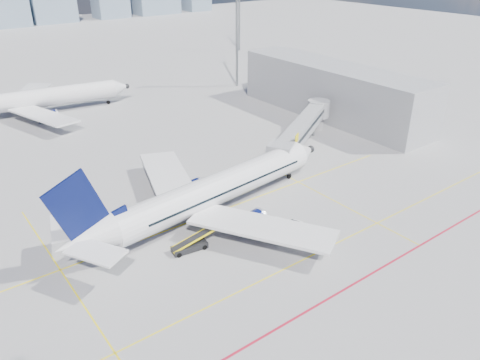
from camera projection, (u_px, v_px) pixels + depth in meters
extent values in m
plane|color=gray|center=(257.00, 240.00, 53.88)|extent=(420.00, 420.00, 0.00)
cube|color=yellow|center=(218.00, 212.00, 59.60)|extent=(60.00, 0.18, 0.01)
cube|color=yellow|center=(293.00, 265.00, 49.59)|extent=(80.00, 0.15, 0.01)
cube|color=yellow|center=(329.00, 198.00, 62.84)|extent=(0.15, 28.00, 0.01)
cube|color=yellow|center=(60.00, 270.00, 48.83)|extent=(0.15, 30.00, 0.01)
cube|color=maroon|center=(335.00, 295.00, 45.30)|extent=(90.00, 0.25, 0.01)
cube|color=#94979D|center=(302.00, 129.00, 75.66)|extent=(20.84, 13.93, 2.60)
cube|color=black|center=(302.00, 127.00, 75.57)|extent=(20.52, 13.82, 0.55)
cube|color=#94979D|center=(281.00, 154.00, 66.48)|extent=(4.49, 4.56, 3.00)
cube|color=black|center=(291.00, 164.00, 72.02)|extent=(2.20, 1.00, 0.70)
cylinder|color=slate|center=(291.00, 155.00, 71.42)|extent=(0.56, 0.56, 2.70)
cylinder|color=slate|center=(314.00, 125.00, 82.92)|extent=(0.60, 0.60, 3.90)
cylinder|color=#94979D|center=(319.00, 109.00, 85.09)|extent=(4.00, 4.00, 3.00)
cylinder|color=gray|center=(318.00, 119.00, 85.96)|extent=(2.40, 2.40, 3.90)
cube|color=yellow|center=(297.00, 138.00, 67.04)|extent=(1.26, 0.82, 1.20)
cube|color=#94979D|center=(333.00, 91.00, 91.77)|extent=(10.00, 42.00, 10.00)
cube|color=black|center=(316.00, 95.00, 89.18)|extent=(0.25, 40.00, 4.50)
cylinder|color=slate|center=(237.00, 33.00, 108.08)|extent=(0.56, 0.56, 25.00)
cylinder|color=slate|center=(239.00, 10.00, 147.64)|extent=(0.56, 0.56, 25.00)
cube|color=slate|center=(53.00, 7.00, 206.61)|extent=(18.50, 11.12, 12.83)
cylinder|color=silver|center=(219.00, 188.00, 58.39)|extent=(30.04, 7.28, 3.87)
cone|color=silver|center=(305.00, 152.00, 68.68)|extent=(4.00, 4.26, 3.87)
sphere|color=black|center=(311.00, 149.00, 69.54)|extent=(1.21, 1.21, 1.09)
cone|color=silver|center=(84.00, 240.00, 46.99)|extent=(6.76, 4.58, 3.87)
cube|color=black|center=(299.00, 151.00, 67.64)|extent=(1.65, 1.65, 0.45)
cube|color=silver|center=(168.00, 176.00, 63.74)|extent=(9.83, 17.18, 0.57)
cube|color=silver|center=(262.00, 227.00, 52.15)|extent=(12.80, 16.74, 0.57)
cylinder|color=#080F3C|center=(189.00, 190.00, 62.84)|extent=(3.81, 2.68, 2.28)
cylinder|color=#080F3C|center=(249.00, 222.00, 55.37)|extent=(3.81, 2.68, 2.28)
cylinder|color=silver|center=(200.00, 185.00, 64.01)|extent=(0.62, 2.37, 2.34)
cylinder|color=silver|center=(260.00, 217.00, 56.54)|extent=(0.62, 2.37, 2.34)
cube|color=#080F3C|center=(79.00, 210.00, 45.46)|extent=(6.80, 1.10, 8.47)
cube|color=#080F3C|center=(104.00, 222.00, 48.00)|extent=(5.60, 0.94, 2.14)
cube|color=silver|center=(66.00, 226.00, 48.65)|extent=(4.35, 6.15, 0.22)
cube|color=silver|center=(96.00, 252.00, 44.53)|extent=(5.28, 6.31, 0.22)
cylinder|color=slate|center=(289.00, 173.00, 67.73)|extent=(0.31, 0.31, 1.80)
cylinder|color=black|center=(289.00, 176.00, 67.96)|extent=(0.79, 0.37, 0.76)
cylinder|color=slate|center=(201.00, 201.00, 60.56)|extent=(0.35, 0.35, 1.60)
cylinder|color=black|center=(201.00, 203.00, 60.70)|extent=(1.07, 0.76, 1.00)
cylinder|color=slate|center=(228.00, 215.00, 57.21)|extent=(0.35, 0.35, 1.60)
cylinder|color=black|center=(228.00, 217.00, 57.35)|extent=(1.07, 0.76, 1.00)
cube|color=black|center=(212.00, 179.00, 59.80)|extent=(24.28, 2.91, 0.26)
cube|color=black|center=(233.00, 189.00, 57.32)|extent=(24.28, 2.91, 0.26)
cylinder|color=silver|center=(43.00, 98.00, 93.41)|extent=(28.73, 7.26, 3.70)
cone|color=silver|center=(121.00, 87.00, 100.49)|extent=(3.86, 4.11, 3.70)
sphere|color=black|center=(127.00, 86.00, 101.08)|extent=(1.17, 1.17, 1.04)
cube|color=black|center=(115.00, 85.00, 99.71)|extent=(1.59, 1.59, 0.43)
cube|color=silver|center=(30.00, 93.00, 99.88)|extent=(12.36, 15.97, 0.55)
cube|color=silver|center=(43.00, 116.00, 86.59)|extent=(9.26, 16.43, 0.55)
cylinder|color=#080F3C|center=(38.00, 102.00, 98.46)|extent=(3.67, 2.60, 2.18)
cylinder|color=#080F3C|center=(47.00, 116.00, 89.90)|extent=(3.67, 2.60, 2.18)
cylinder|color=silver|center=(47.00, 100.00, 99.27)|extent=(0.61, 2.27, 2.24)
cylinder|color=silver|center=(57.00, 115.00, 90.70)|extent=(0.61, 2.27, 2.24)
cylinder|color=black|center=(38.00, 108.00, 96.16)|extent=(1.07, 0.77, 1.00)
cylinder|color=black|center=(42.00, 115.00, 92.32)|extent=(1.07, 0.77, 1.00)
cylinder|color=black|center=(108.00, 102.00, 100.40)|extent=(0.79, 0.37, 0.76)
cube|color=silver|center=(295.00, 227.00, 55.35)|extent=(2.35, 1.81, 0.76)
cube|color=silver|center=(294.00, 224.00, 54.81)|extent=(1.27, 1.35, 0.57)
cube|color=black|center=(294.00, 223.00, 54.72)|extent=(1.17, 1.28, 0.33)
cylinder|color=black|center=(296.00, 233.00, 54.64)|extent=(0.57, 0.38, 0.53)
cylinder|color=black|center=(288.00, 231.00, 55.13)|extent=(0.57, 0.38, 0.53)
cylinder|color=black|center=(302.00, 227.00, 55.79)|extent=(0.57, 0.38, 0.53)
cylinder|color=black|center=(294.00, 225.00, 56.28)|extent=(0.57, 0.38, 0.53)
cube|color=black|center=(275.00, 235.00, 54.32)|extent=(3.56, 2.61, 0.16)
cube|color=silver|center=(272.00, 232.00, 53.33)|extent=(1.82, 1.80, 1.40)
cube|color=silver|center=(278.00, 225.00, 54.60)|extent=(1.82, 1.80, 1.40)
cylinder|color=black|center=(275.00, 242.00, 53.12)|extent=(0.32, 0.23, 0.29)
cylinder|color=black|center=(265.00, 239.00, 53.68)|extent=(0.32, 0.23, 0.29)
cylinder|color=black|center=(284.00, 232.00, 55.09)|extent=(0.32, 0.23, 0.29)
cylinder|color=black|center=(275.00, 229.00, 55.65)|extent=(0.32, 0.23, 0.29)
cube|color=black|center=(190.00, 247.00, 51.82)|extent=(4.15, 1.96, 0.67)
cube|color=black|center=(195.00, 238.00, 51.71)|extent=(5.78, 1.73, 1.75)
cube|color=yellow|center=(193.00, 235.00, 52.12)|extent=(5.69, 0.86, 1.83)
cube|color=yellow|center=(197.00, 240.00, 51.30)|extent=(5.69, 0.86, 1.83)
cylinder|color=black|center=(179.00, 255.00, 50.70)|extent=(0.60, 0.30, 0.57)
cylinder|color=black|center=(175.00, 249.00, 51.74)|extent=(0.60, 0.30, 0.57)
cylinder|color=black|center=(205.00, 247.00, 52.03)|extent=(0.60, 0.30, 0.57)
cylinder|color=black|center=(200.00, 241.00, 53.07)|extent=(0.60, 0.30, 0.57)
imported|color=yellow|center=(311.00, 236.00, 52.95)|extent=(0.61, 0.76, 1.82)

